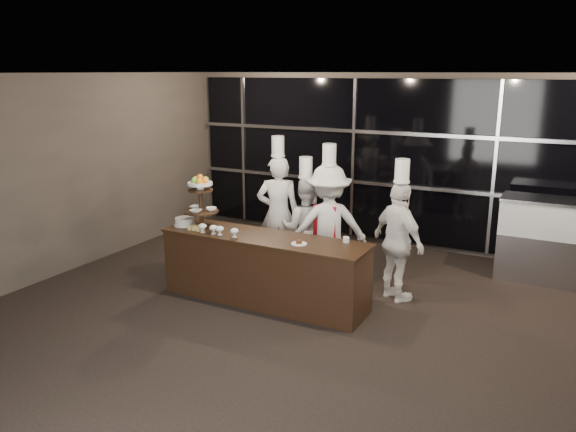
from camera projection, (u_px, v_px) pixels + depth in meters
The scene contains 14 objects.
room at pixel (283, 239), 5.25m from camera, with size 10.00×10.00×10.00m.
window_wall at pixel (420, 164), 9.48m from camera, with size 8.60×0.10×2.80m.
buffet_counter at pixel (264, 269), 7.48m from camera, with size 2.84×0.74×0.92m.
display_stand at pixel (201, 197), 7.71m from camera, with size 0.48×0.48×0.74m.
compotes at pixel (217, 229), 7.42m from camera, with size 0.62×0.11×0.12m.
layer_cake at pixel (185, 222), 7.87m from camera, with size 0.30×0.30×0.11m.
pastry_squares at pixel (196, 228), 7.65m from camera, with size 0.19×0.13×0.05m.
small_plate at pixel (299, 243), 7.02m from camera, with size 0.20×0.20×0.05m.
chef_cup at pixel (346, 240), 7.10m from camera, with size 0.08×0.08×0.07m, color white.
display_case at pixel (554, 237), 8.16m from camera, with size 1.51×0.66×1.24m.
chef_a at pixel (278, 213), 8.59m from camera, with size 0.78×0.68×2.09m.
chef_b at pixel (305, 228), 8.27m from camera, with size 0.89×0.79×1.83m.
chef_c at pixel (328, 226), 7.97m from camera, with size 1.31×1.16×2.06m.
chef_d at pixel (398, 241), 7.46m from camera, with size 1.01×0.87×1.93m.
Camera 1 is at (2.38, -4.43, 3.03)m, focal length 35.00 mm.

